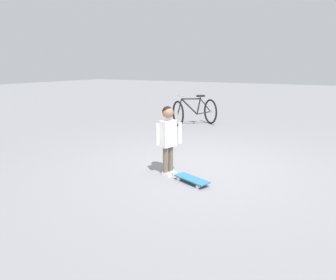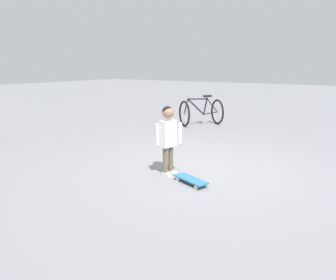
% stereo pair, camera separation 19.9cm
% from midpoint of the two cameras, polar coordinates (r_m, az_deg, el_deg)
% --- Properties ---
extents(ground_plane, '(50.00, 50.00, 0.00)m').
position_cam_midpoint_polar(ground_plane, '(5.09, 7.93, -5.15)').
color(ground_plane, gray).
extents(child_person, '(0.30, 0.31, 1.06)m').
position_cam_midpoint_polar(child_person, '(4.54, 1.27, 1.29)').
color(child_person, brown).
rests_on(child_person, ground).
extents(skateboard, '(0.58, 0.36, 0.07)m').
position_cam_midpoint_polar(skateboard, '(4.38, 5.61, -7.44)').
color(skateboard, teal).
rests_on(skateboard, ground).
extents(bicycle_near, '(1.22, 1.28, 0.85)m').
position_cam_midpoint_polar(bicycle_near, '(8.60, 6.90, 5.26)').
color(bicycle_near, black).
rests_on(bicycle_near, ground).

